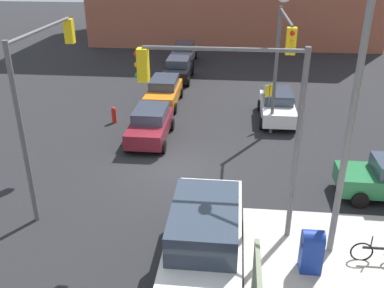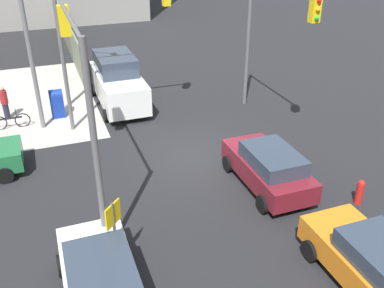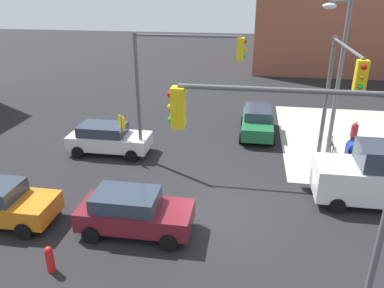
% 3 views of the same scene
% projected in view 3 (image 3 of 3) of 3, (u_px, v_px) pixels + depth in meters
% --- Properties ---
extents(ground_plane, '(120.00, 120.00, 0.00)m').
position_uv_depth(ground_plane, '(217.00, 212.00, 15.24)').
color(ground_plane, black).
extents(sidewalk_corner, '(12.00, 12.00, 0.01)m').
position_uv_depth(sidewalk_corner, '(384.00, 141.00, 22.10)').
color(sidewalk_corner, '#ADA89E').
rests_on(sidewalk_corner, ground).
extents(traffic_signal_nw_corner, '(5.31, 0.36, 6.50)m').
position_uv_depth(traffic_signal_nw_corner, '(177.00, 74.00, 17.86)').
color(traffic_signal_nw_corner, '#59595B').
rests_on(traffic_signal_nw_corner, ground).
extents(traffic_signal_se_corner, '(5.53, 0.36, 6.50)m').
position_uv_depth(traffic_signal_se_corner, '(304.00, 162.00, 8.98)').
color(traffic_signal_se_corner, '#59595B').
rests_on(traffic_signal_se_corner, ground).
extents(traffic_signal_ne_corner, '(0.36, 5.14, 6.50)m').
position_uv_depth(traffic_signal_ne_corner, '(338.00, 90.00, 15.08)').
color(traffic_signal_ne_corner, '#59595B').
rests_on(traffic_signal_ne_corner, ground).
extents(street_lamp_corner, '(1.63, 2.33, 8.00)m').
position_uv_depth(street_lamp_corner, '(337.00, 73.00, 17.64)').
color(street_lamp_corner, slate).
rests_on(street_lamp_corner, ground).
extents(warning_sign_two_way, '(0.48, 0.48, 2.40)m').
position_uv_depth(warning_sign_two_way, '(122.00, 130.00, 19.32)').
color(warning_sign_two_way, '#4C4C4C').
rests_on(warning_sign_two_way, ground).
extents(mailbox_blue, '(0.56, 0.64, 1.43)m').
position_uv_depth(mailbox_blue, '(352.00, 155.00, 18.58)').
color(mailbox_blue, navy).
rests_on(mailbox_blue, ground).
extents(fire_hydrant, '(0.26, 0.26, 0.94)m').
position_uv_depth(fire_hydrant, '(50.00, 258.00, 11.96)').
color(fire_hydrant, red).
rests_on(fire_hydrant, ground).
extents(coupe_green, '(2.02, 4.37, 1.62)m').
position_uv_depth(coupe_green, '(257.00, 121.00, 22.82)').
color(coupe_green, '#1E6638').
rests_on(coupe_green, ground).
extents(coupe_maroon, '(4.18, 2.02, 1.62)m').
position_uv_depth(coupe_maroon, '(133.00, 212.00, 13.78)').
color(coupe_maroon, maroon).
rests_on(coupe_maroon, ground).
extents(hatchback_white, '(4.36, 2.02, 1.62)m').
position_uv_depth(hatchback_white, '(108.00, 138.00, 20.32)').
color(hatchback_white, white).
rests_on(hatchback_white, ground).
extents(pedestrian_crossing, '(0.36, 0.36, 1.70)m').
position_uv_depth(pedestrian_crossing, '(354.00, 135.00, 20.62)').
color(pedestrian_crossing, maroon).
rests_on(pedestrian_crossing, ground).
extents(bicycle_leaning_on_fence, '(0.05, 1.75, 0.97)m').
position_uv_depth(bicycle_leaning_on_fence, '(330.00, 144.00, 20.82)').
color(bicycle_leaning_on_fence, black).
rests_on(bicycle_leaning_on_fence, ground).
extents(bicycle_at_crosswalk, '(1.75, 0.05, 0.97)m').
position_uv_depth(bicycle_at_crosswalk, '(110.00, 139.00, 21.53)').
color(bicycle_at_crosswalk, black).
rests_on(bicycle_at_crosswalk, ground).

